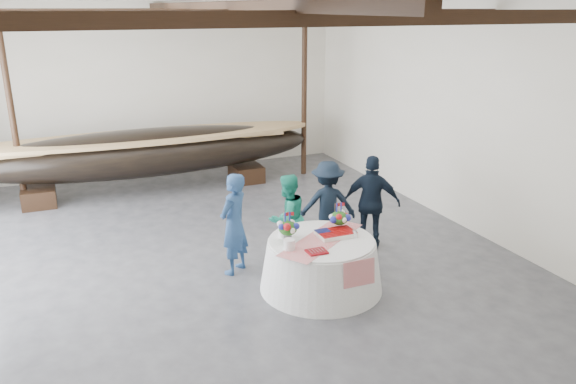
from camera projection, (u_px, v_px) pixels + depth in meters
name	position (u px, v px, depth m)	size (l,w,h in m)	color
floor	(224.00, 251.00, 10.54)	(10.00, 12.00, 0.01)	#3D3D42
wall_back	(158.00, 90.00, 15.10)	(10.00, 0.02, 4.50)	silver
wall_front	(421.00, 281.00, 4.58)	(10.00, 0.02, 4.50)	silver
wall_right	(452.00, 114.00, 11.65)	(0.02, 12.00, 4.50)	silver
pavilion_structure	(204.00, 29.00, 9.93)	(9.80, 11.76, 4.50)	black
longboat_display	(147.00, 152.00, 13.63)	(8.42, 1.68, 1.58)	black
banquet_table	(321.00, 264.00, 9.06)	(1.99, 1.99, 0.85)	silver
tabletop_items	(315.00, 228.00, 9.01)	(1.82, 1.50, 0.40)	red
guest_woman_blue	(234.00, 224.00, 9.48)	(0.65, 0.42, 1.77)	navy
guest_woman_teal	(287.00, 218.00, 9.98)	(0.78, 0.61, 1.60)	#1C9275
guest_man_left	(327.00, 204.00, 10.55)	(1.08, 0.62, 1.68)	black
guest_man_right	(372.00, 203.00, 10.47)	(1.05, 0.44, 1.80)	black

